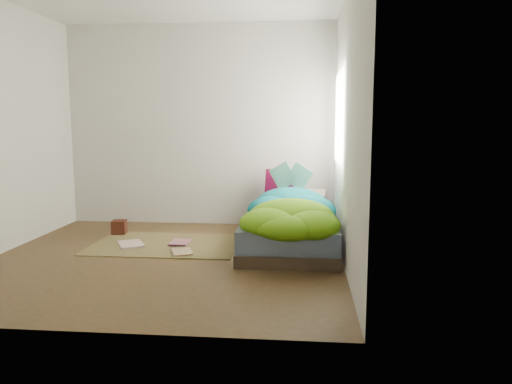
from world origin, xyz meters
TOP-DOWN VIEW (x-y plane):
  - ground at (0.00, 0.00)m, footprint 3.50×3.50m
  - room_walls at (0.01, 0.01)m, footprint 3.54×3.54m
  - bed at (1.22, 0.72)m, footprint 1.00×2.00m
  - duvet at (1.22, 0.50)m, footprint 0.96×1.84m
  - rug at (-0.15, 0.55)m, footprint 1.60×1.10m
  - pillow_floral at (1.35, 1.52)m, footprint 0.61×0.43m
  - pillow_magenta at (1.10, 1.43)m, footprint 0.43×0.18m
  - open_book at (1.21, 1.18)m, footprint 0.44×0.22m
  - wooden_box at (-0.85, 1.00)m, footprint 0.18×0.18m
  - floor_book_a at (-0.62, 0.39)m, footprint 0.38×0.42m
  - floor_book_b at (-0.10, 0.57)m, footprint 0.21×0.28m
  - floor_book_c at (0.03, 0.16)m, footprint 0.28×0.33m

SIDE VIEW (x-z plane):
  - ground at x=0.00m, z-range 0.00..0.00m
  - rug at x=-0.15m, z-range 0.00..0.01m
  - floor_book_c at x=0.03m, z-range 0.01..0.03m
  - floor_book_a at x=-0.62m, z-range 0.01..0.04m
  - floor_book_b at x=-0.10m, z-range 0.01..0.04m
  - wooden_box at x=-0.85m, z-range 0.01..0.17m
  - bed at x=1.22m, z-range 0.00..0.34m
  - pillow_floral at x=1.35m, z-range 0.34..0.47m
  - duvet at x=1.22m, z-range 0.34..0.68m
  - pillow_magenta at x=1.10m, z-range 0.34..0.76m
  - open_book at x=1.21m, z-range 0.68..0.94m
  - room_walls at x=0.01m, z-range 0.32..2.94m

